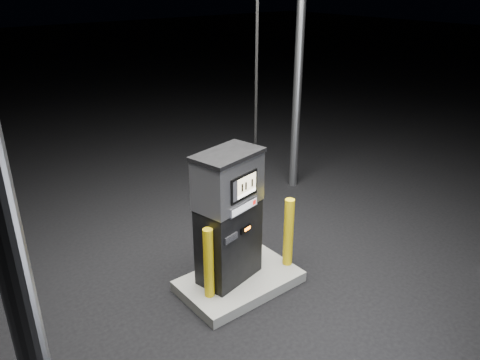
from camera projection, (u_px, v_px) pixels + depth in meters
ground at (239, 286)px, 6.47m from camera, size 80.00×80.00×0.00m
pump_island at (239, 281)px, 6.44m from camera, size 1.60×1.00×0.15m
fuel_dispenser at (229, 216)px, 6.05m from camera, size 1.04×0.71×3.76m
bollard_left at (209, 263)px, 5.85m from camera, size 0.14×0.14×0.97m
bollard_right at (288, 232)px, 6.51m from camera, size 0.17×0.17×1.02m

